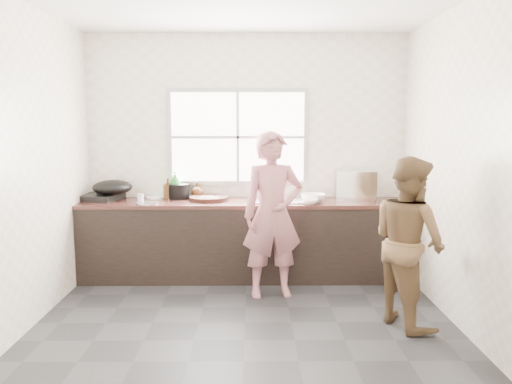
{
  "coord_description": "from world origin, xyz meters",
  "views": [
    {
      "loc": [
        0.07,
        -4.11,
        1.72
      ],
      "look_at": [
        0.1,
        0.65,
        1.05
      ],
      "focal_mm": 35.0,
      "sensor_mm": 36.0,
      "label": 1
    }
  ],
  "objects_px": {
    "bottle_green": "(175,185)",
    "wok": "(112,187)",
    "plate_food": "(156,198)",
    "bottle_brown_tall": "(168,189)",
    "dish_rack": "(356,185)",
    "pot_lid_right": "(175,197)",
    "bowl_held": "(310,201)",
    "burner": "(99,197)",
    "bowl_crabs": "(313,198)",
    "black_pot": "(179,191)",
    "cutting_board": "(209,198)",
    "bowl_mince": "(209,199)",
    "bottle_brown_short": "(197,191)",
    "glass_jar": "(141,198)",
    "pot_lid_left": "(148,203)",
    "woman": "(273,220)",
    "person_side": "(409,241)"
  },
  "relations": [
    {
      "from": "bottle_green",
      "to": "wok",
      "type": "relative_size",
      "value": 0.74
    },
    {
      "from": "plate_food",
      "to": "bottle_brown_tall",
      "type": "xyz_separation_m",
      "value": [
        0.15,
        -0.04,
        0.1
      ]
    },
    {
      "from": "dish_rack",
      "to": "pot_lid_right",
      "type": "distance_m",
      "value": 2.05
    },
    {
      "from": "bowl_held",
      "to": "burner",
      "type": "bearing_deg",
      "value": 172.1
    },
    {
      "from": "bowl_crabs",
      "to": "burner",
      "type": "distance_m",
      "value": 2.38
    },
    {
      "from": "black_pot",
      "to": "pot_lid_right",
      "type": "distance_m",
      "value": 0.12
    },
    {
      "from": "bowl_crabs",
      "to": "wok",
      "type": "height_order",
      "value": "wok"
    },
    {
      "from": "bowl_held",
      "to": "plate_food",
      "type": "bearing_deg",
      "value": 166.34
    },
    {
      "from": "cutting_board",
      "to": "dish_rack",
      "type": "distance_m",
      "value": 1.64
    },
    {
      "from": "wok",
      "to": "bottle_brown_tall",
      "type": "bearing_deg",
      "value": 7.42
    },
    {
      "from": "bowl_crabs",
      "to": "black_pot",
      "type": "bearing_deg",
      "value": 172.47
    },
    {
      "from": "cutting_board",
      "to": "bowl_held",
      "type": "bearing_deg",
      "value": -13.77
    },
    {
      "from": "burner",
      "to": "bottle_brown_tall",
      "type": "bearing_deg",
      "value": 3.89
    },
    {
      "from": "bowl_crabs",
      "to": "bowl_mince",
      "type": "bearing_deg",
      "value": 179.75
    },
    {
      "from": "bowl_mince",
      "to": "bowl_crabs",
      "type": "xyz_separation_m",
      "value": [
        1.14,
        -0.0,
        0.01
      ]
    },
    {
      "from": "bottle_brown_short",
      "to": "bottle_green",
      "type": "bearing_deg",
      "value": -168.76
    },
    {
      "from": "glass_jar",
      "to": "pot_lid_right",
      "type": "xyz_separation_m",
      "value": [
        0.31,
        0.33,
        -0.04
      ]
    },
    {
      "from": "plate_food",
      "to": "pot_lid_left",
      "type": "xyz_separation_m",
      "value": [
        -0.01,
        -0.37,
        -0.0
      ]
    },
    {
      "from": "bowl_crabs",
      "to": "pot_lid_right",
      "type": "xyz_separation_m",
      "value": [
        -1.55,
        0.26,
        -0.03
      ]
    },
    {
      "from": "black_pot",
      "to": "pot_lid_right",
      "type": "height_order",
      "value": "black_pot"
    },
    {
      "from": "bowl_held",
      "to": "plate_food",
      "type": "xyz_separation_m",
      "value": [
        -1.71,
        0.42,
        -0.02
      ]
    },
    {
      "from": "woman",
      "to": "cutting_board",
      "type": "bearing_deg",
      "value": 126.84
    },
    {
      "from": "bowl_mince",
      "to": "bowl_crabs",
      "type": "relative_size",
      "value": 0.9
    },
    {
      "from": "bowl_crabs",
      "to": "glass_jar",
      "type": "xyz_separation_m",
      "value": [
        -1.87,
        -0.07,
        0.01
      ]
    },
    {
      "from": "glass_jar",
      "to": "woman",
      "type": "bearing_deg",
      "value": -19.36
    },
    {
      "from": "pot_lid_left",
      "to": "burner",
      "type": "bearing_deg",
      "value": 155.11
    },
    {
      "from": "black_pot",
      "to": "wok",
      "type": "xyz_separation_m",
      "value": [
        -0.72,
        -0.08,
        0.06
      ]
    },
    {
      "from": "woman",
      "to": "wok",
      "type": "distance_m",
      "value": 1.89
    },
    {
      "from": "dish_rack",
      "to": "glass_jar",
      "type": "bearing_deg",
      "value": -168.03
    },
    {
      "from": "bottle_brown_tall",
      "to": "wok",
      "type": "relative_size",
      "value": 0.49
    },
    {
      "from": "glass_jar",
      "to": "pot_lid_left",
      "type": "bearing_deg",
      "value": -36.01
    },
    {
      "from": "black_pot",
      "to": "dish_rack",
      "type": "height_order",
      "value": "dish_rack"
    },
    {
      "from": "bottle_green",
      "to": "burner",
      "type": "xyz_separation_m",
      "value": [
        -0.84,
        -0.07,
        -0.13
      ]
    },
    {
      "from": "cutting_board",
      "to": "glass_jar",
      "type": "height_order",
      "value": "glass_jar"
    },
    {
      "from": "woman",
      "to": "bowl_mince",
      "type": "xyz_separation_m",
      "value": [
        -0.67,
        0.57,
        0.12
      ]
    },
    {
      "from": "bowl_held",
      "to": "dish_rack",
      "type": "xyz_separation_m",
      "value": [
        0.55,
        0.32,
        0.13
      ]
    },
    {
      "from": "glass_jar",
      "to": "pot_lid_right",
      "type": "distance_m",
      "value": 0.46
    },
    {
      "from": "bowl_held",
      "to": "plate_food",
      "type": "height_order",
      "value": "bowl_held"
    },
    {
      "from": "woman",
      "to": "bottle_brown_tall",
      "type": "bearing_deg",
      "value": 137.15
    },
    {
      "from": "person_side",
      "to": "bowl_mince",
      "type": "relative_size",
      "value": 7.43
    },
    {
      "from": "cutting_board",
      "to": "bowl_mince",
      "type": "bearing_deg",
      "value": -83.32
    },
    {
      "from": "black_pot",
      "to": "pot_lid_left",
      "type": "height_order",
      "value": "black_pot"
    },
    {
      "from": "person_side",
      "to": "glass_jar",
      "type": "xyz_separation_m",
      "value": [
        -2.52,
        1.21,
        0.19
      ]
    },
    {
      "from": "woman",
      "to": "person_side",
      "type": "height_order",
      "value": "woman"
    },
    {
      "from": "bowl_held",
      "to": "glass_jar",
      "type": "bearing_deg",
      "value": 176.57
    },
    {
      "from": "dish_rack",
      "to": "wok",
      "type": "bearing_deg",
      "value": -172.66
    },
    {
      "from": "bottle_brown_tall",
      "to": "bottle_brown_short",
      "type": "relative_size",
      "value": 1.29
    },
    {
      "from": "plate_food",
      "to": "bottle_green",
      "type": "height_order",
      "value": "bottle_green"
    },
    {
      "from": "bottle_brown_tall",
      "to": "bowl_mince",
      "type": "bearing_deg",
      "value": -21.62
    },
    {
      "from": "person_side",
      "to": "dish_rack",
      "type": "xyz_separation_m",
      "value": [
        -0.16,
        1.42,
        0.3
      ]
    }
  ]
}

